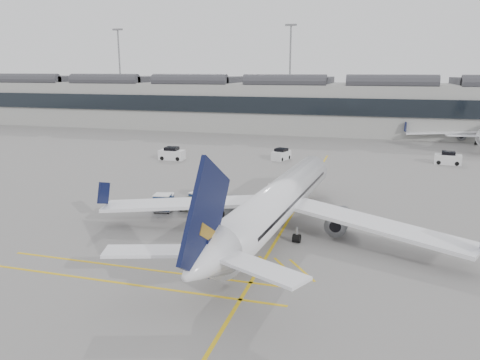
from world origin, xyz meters
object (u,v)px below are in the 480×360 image
(baggage_cart_a, at_px, (199,200))
(airliner_main, at_px, (277,203))
(belt_loader, at_px, (280,193))
(ramp_agent_a, at_px, (238,205))
(pushback_tug, at_px, (193,205))
(ramp_agent_b, at_px, (261,204))

(baggage_cart_a, bearing_deg, airliner_main, -9.49)
(belt_loader, bearing_deg, baggage_cart_a, -145.61)
(airliner_main, relative_size, ramp_agent_a, 22.15)
(pushback_tug, bearing_deg, ramp_agent_a, 20.21)
(belt_loader, xyz_separation_m, ramp_agent_b, (-0.70, -6.35, 0.46))
(ramp_agent_a, height_order, pushback_tug, ramp_agent_a)
(airliner_main, distance_m, ramp_agent_a, 7.04)
(baggage_cart_a, distance_m, ramp_agent_a, 4.28)
(pushback_tug, bearing_deg, airliner_main, -9.58)
(airliner_main, bearing_deg, pushback_tug, 161.53)
(baggage_cart_a, height_order, ramp_agent_a, baggage_cart_a)
(belt_loader, relative_size, baggage_cart_a, 2.22)
(airliner_main, xyz_separation_m, pushback_tug, (-9.57, 4.12, -2.13))
(airliner_main, height_order, ramp_agent_b, airliner_main)
(baggage_cart_a, height_order, pushback_tug, baggage_cart_a)
(baggage_cart_a, bearing_deg, ramp_agent_b, 22.75)
(ramp_agent_a, bearing_deg, ramp_agent_b, -41.49)
(airliner_main, distance_m, pushback_tug, 10.64)
(belt_loader, distance_m, ramp_agent_a, 7.60)
(ramp_agent_a, bearing_deg, belt_loader, 8.99)
(belt_loader, height_order, baggage_cart_a, belt_loader)
(ramp_agent_a, bearing_deg, airliner_main, -102.32)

